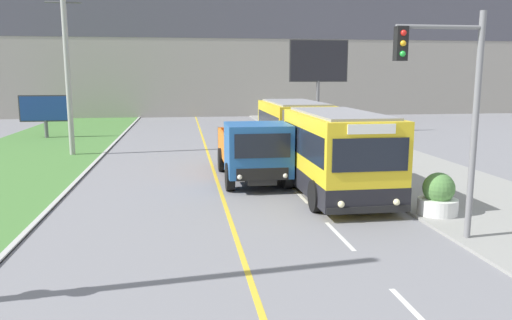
% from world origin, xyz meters
% --- Properties ---
extents(apartment_block_background, '(80.00, 8.04, 22.43)m').
position_xyz_m(apartment_block_background, '(0.00, 55.12, 11.21)').
color(apartment_block_background, gray).
rests_on(apartment_block_background, ground_plane).
extents(city_bus, '(2.73, 13.02, 2.99)m').
position_xyz_m(city_bus, '(3.96, 19.90, 1.52)').
color(city_bus, yellow).
rests_on(city_bus, ground_plane).
extents(dump_truck, '(2.45, 6.65, 2.45)m').
position_xyz_m(dump_truck, '(1.43, 19.23, 1.23)').
color(dump_truck, black).
rests_on(dump_truck, ground_plane).
extents(utility_pole_far, '(1.80, 0.28, 8.95)m').
position_xyz_m(utility_pole_far, '(-7.20, 27.60, 4.53)').
color(utility_pole_far, '#9E9E99').
rests_on(utility_pole_far, ground_plane).
extents(traffic_light_mast, '(2.28, 0.32, 5.76)m').
position_xyz_m(traffic_light_mast, '(5.25, 11.55, 3.68)').
color(traffic_light_mast, slate).
rests_on(traffic_light_mast, ground_plane).
extents(billboard_large, '(4.28, 0.24, 6.71)m').
position_xyz_m(billboard_large, '(8.44, 35.47, 4.98)').
color(billboard_large, '#59595B').
rests_on(billboard_large, ground_plane).
extents(billboard_small, '(3.28, 0.24, 2.90)m').
position_xyz_m(billboard_small, '(-10.48, 35.40, 1.94)').
color(billboard_small, '#59595B').
rests_on(billboard_small, ground_plane).
extents(planter_round_near, '(1.18, 1.18, 1.27)m').
position_xyz_m(planter_round_near, '(6.24, 13.73, 0.63)').
color(planter_round_near, silver).
rests_on(planter_round_near, sidewalk_right).
extents(planter_round_second, '(1.23, 1.23, 1.35)m').
position_xyz_m(planter_round_second, '(6.30, 18.14, 0.67)').
color(planter_round_second, silver).
rests_on(planter_round_second, sidewalk_right).
extents(planter_round_third, '(1.14, 1.14, 1.24)m').
position_xyz_m(planter_round_third, '(6.25, 22.55, 0.62)').
color(planter_round_third, silver).
rests_on(planter_round_third, sidewalk_right).
extents(planter_round_far, '(1.07, 1.07, 1.26)m').
position_xyz_m(planter_round_far, '(6.15, 26.96, 0.63)').
color(planter_round_far, silver).
rests_on(planter_round_far, sidewalk_right).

